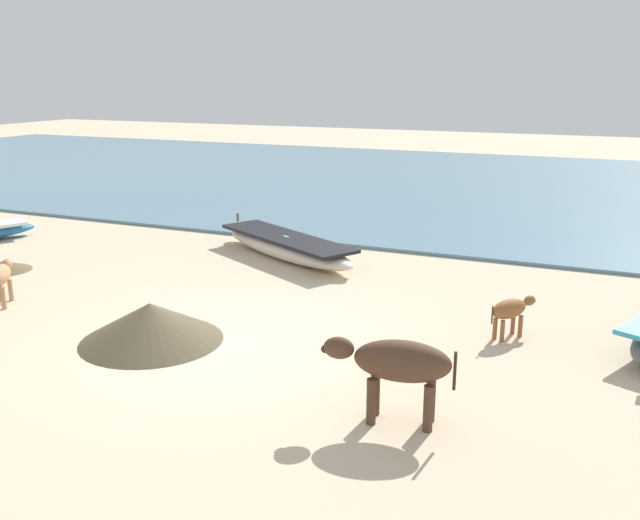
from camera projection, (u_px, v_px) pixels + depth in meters
ground at (223, 342)px, 10.29m from camera, size 80.00×80.00×0.00m
sea_water at (458, 185)px, 24.64m from camera, size 60.00×20.00×0.08m
fishing_boat_1 at (286, 246)px, 14.97m from camera, size 4.26×2.90×0.68m
cow_adult_dark at (397, 364)px, 7.76m from camera, size 1.54×0.60×1.00m
calf_near_tan at (0, 276)px, 11.87m from camera, size 0.76×1.01×0.71m
calf_far_brown at (510, 310)px, 10.38m from camera, size 0.67×0.86×0.61m
debris_pile_0 at (4, 266)px, 14.03m from camera, size 1.34×1.34×0.20m
debris_pile_1 at (151, 322)px, 10.27m from camera, size 2.42×2.42×0.60m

